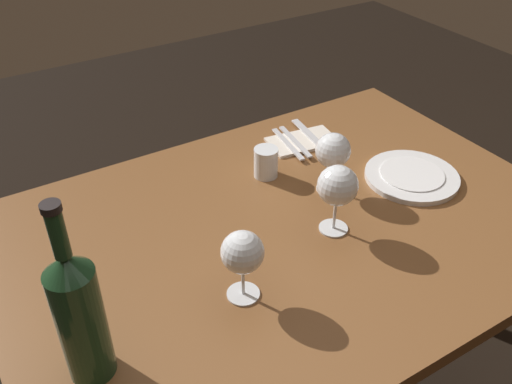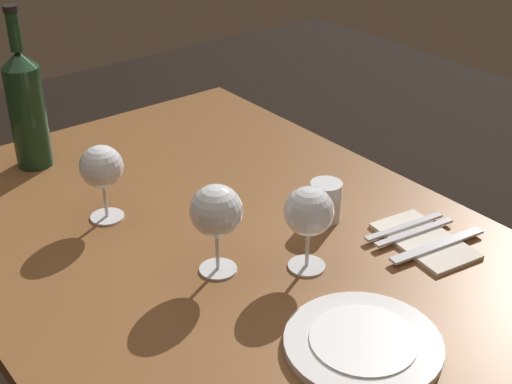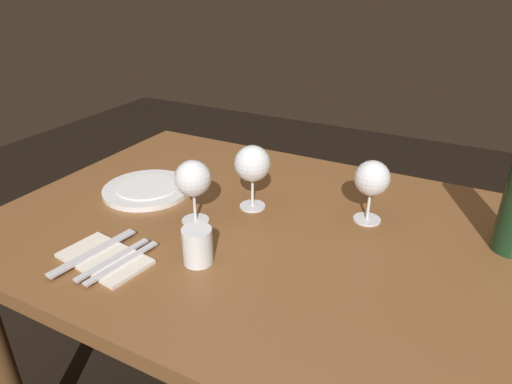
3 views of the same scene
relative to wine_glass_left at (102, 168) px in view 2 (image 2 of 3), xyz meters
name	(u,v)px [view 2 (image 2 of 3)]	position (x,y,z in m)	size (l,w,h in m)	color
dining_table	(225,277)	(0.20, 0.14, -0.20)	(1.30, 0.90, 0.74)	brown
wine_glass_left	(102,168)	(0.00, 0.00, 0.00)	(0.08, 0.08, 0.15)	white
wine_glass_right	(216,212)	(0.28, 0.07, 0.01)	(0.09, 0.09, 0.17)	white
wine_glass_centre	(309,213)	(0.36, 0.20, 0.00)	(0.09, 0.09, 0.16)	white
wine_bottle	(27,107)	(-0.31, -0.02, 0.03)	(0.08, 0.08, 0.36)	#19381E
water_tumbler	(325,202)	(0.26, 0.33, -0.07)	(0.06, 0.06, 0.08)	white
dinner_plate	(363,343)	(0.57, 0.12, -0.10)	(0.24, 0.24, 0.02)	white
folded_napkin	(424,241)	(0.44, 0.42, -0.10)	(0.20, 0.14, 0.01)	silver
fork_inner	(414,232)	(0.42, 0.42, -0.10)	(0.04, 0.18, 0.00)	silver
fork_outer	(404,227)	(0.39, 0.42, -0.10)	(0.04, 0.18, 0.00)	silver
table_knife	(438,245)	(0.47, 0.42, -0.10)	(0.05, 0.21, 0.00)	silver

